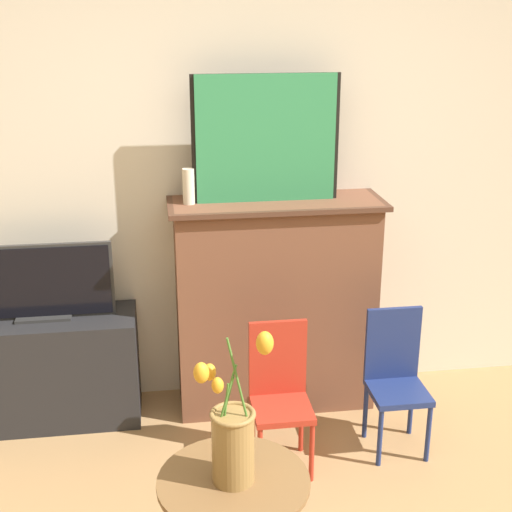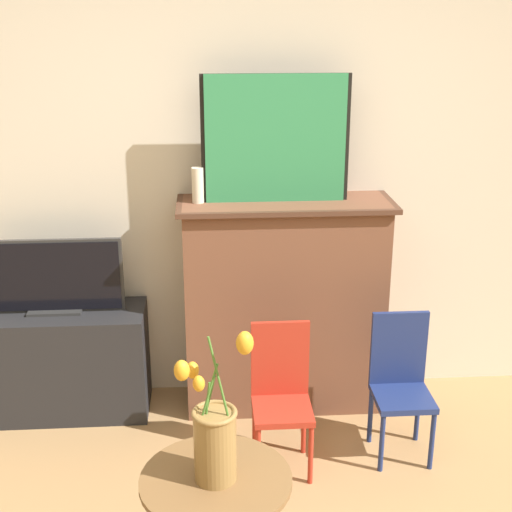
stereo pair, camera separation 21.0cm
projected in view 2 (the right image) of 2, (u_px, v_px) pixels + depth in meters
The scene contains 9 objects.
wall_back at pixel (242, 156), 3.74m from camera, with size 8.00×0.06×2.70m.
fireplace_mantel at pixel (284, 303), 3.81m from camera, with size 1.11×0.40×1.16m.
painting at pixel (276, 139), 3.52m from camera, with size 0.74×0.03×0.63m.
mantel_candle at pixel (198, 185), 3.57m from camera, with size 0.06×0.06×0.18m.
tv_stand at pixel (61, 362), 3.81m from camera, with size 0.92×0.37×0.59m.
tv_monitor at pixel (52, 278), 3.66m from camera, with size 0.72×0.12×0.39m.
chair_red at pixel (281, 390), 3.34m from camera, with size 0.27×0.27×0.71m.
chair_blue at pixel (400, 379), 3.45m from camera, with size 0.27×0.27×0.71m.
vase_tulips at pixel (215, 436), 2.38m from camera, with size 0.25×0.15×0.57m.
Camera 2 is at (-0.19, -1.57, 2.10)m, focal length 50.00 mm.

